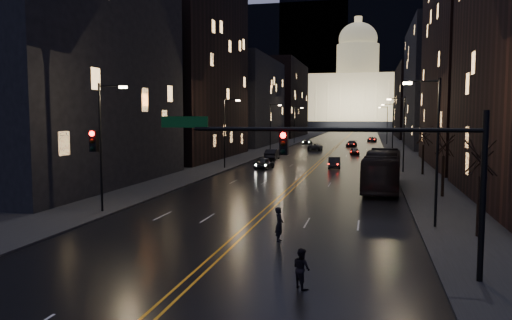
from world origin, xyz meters
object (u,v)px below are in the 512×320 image
Objects in this scene: bus at (382,170)px; pedestrian_a at (279,225)px; oncoming_car_b at (272,154)px; traffic_signal at (340,156)px; pedestrian_b at (302,268)px; oncoming_car_a at (264,163)px; receding_car_a at (334,163)px.

bus reaches higher than pedestrian_a.
bus reaches higher than oncoming_car_b.
oncoming_car_b is at bearing 10.58° from pedestrian_a.
pedestrian_b is (-1.33, -2.00, -4.30)m from traffic_signal.
oncoming_car_a is 0.89× the size of oncoming_car_b.
pedestrian_b is at bearing -91.54° from receding_car_a.
traffic_signal is 3.48× the size of oncoming_car_b.
oncoming_car_a reaches higher than receding_car_a.
bus is at bearing 118.42° from oncoming_car_b.
pedestrian_a is 1.16× the size of pedestrian_b.
traffic_signal is at bearing -145.99° from pedestrian_a.
pedestrian_b is (10.60, -42.93, 0.05)m from oncoming_car_a.
bus is 2.62× the size of oncoming_car_b.
pedestrian_a reaches higher than receding_car_a.
oncoming_car_b reaches higher than pedestrian_b.
bus is at bearing -76.46° from receding_car_a.
oncoming_car_a is at bearing 96.10° from oncoming_car_b.
traffic_signal reaches higher than oncoming_car_a.
receding_car_a is 2.32× the size of pedestrian_a.
oncoming_car_a is 2.74× the size of pedestrian_b.
pedestrian_a is at bearing -26.25° from pedestrian_b.
receding_car_a is at bearing 94.23° from traffic_signal.
oncoming_car_b reaches higher than oncoming_car_a.
bus is 20.77m from oncoming_car_a.
traffic_signal is 3.91× the size of oncoming_car_a.
oncoming_car_a is (-14.30, 15.03, -1.06)m from bus.
traffic_signal is 56.47m from oncoming_car_b.
pedestrian_a is at bearing 124.85° from traffic_signal.
oncoming_car_b is 57.96m from pedestrian_b.
traffic_signal is 42.85m from oncoming_car_a.
receding_car_a is 45.76m from pedestrian_b.
oncoming_car_a is 44.21m from pedestrian_b.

